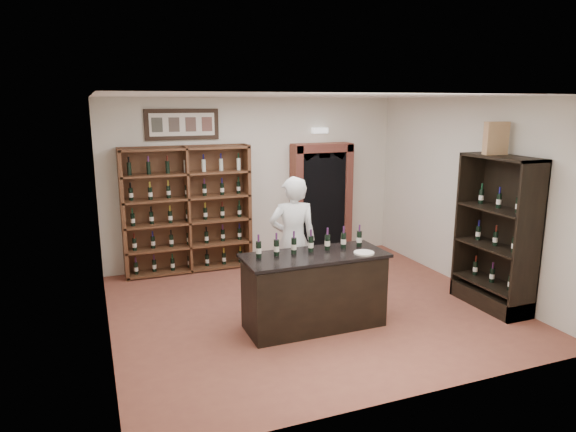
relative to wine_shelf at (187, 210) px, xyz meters
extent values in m
plane|color=brown|center=(1.30, -2.33, -1.10)|extent=(5.50, 5.50, 0.00)
plane|color=white|center=(1.30, -2.33, 1.90)|extent=(5.50, 5.50, 0.00)
cube|color=beige|center=(1.30, 0.17, 0.40)|extent=(5.50, 0.04, 3.00)
cube|color=beige|center=(-1.45, -2.33, 0.40)|extent=(0.04, 5.00, 3.00)
cube|color=beige|center=(4.05, -2.33, 0.40)|extent=(0.04, 5.00, 3.00)
cube|color=#57351D|center=(0.00, 0.14, 0.00)|extent=(2.20, 0.02, 2.20)
cube|color=#57351D|center=(-1.07, -0.04, 0.00)|extent=(0.06, 0.38, 2.20)
cube|color=#57351D|center=(1.07, -0.04, 0.00)|extent=(0.06, 0.38, 2.20)
cube|color=#57351D|center=(0.00, -0.04, 0.00)|extent=(0.04, 0.38, 2.20)
cube|color=#57351D|center=(0.00, -0.04, -1.06)|extent=(2.18, 0.38, 0.04)
cube|color=#57351D|center=(0.00, -0.04, -0.64)|extent=(2.18, 0.38, 0.04)
cube|color=#57351D|center=(0.00, -0.04, -0.21)|extent=(2.18, 0.38, 0.03)
cube|color=#57351D|center=(0.00, -0.04, 0.21)|extent=(2.18, 0.38, 0.04)
cube|color=#57351D|center=(0.00, -0.04, 0.64)|extent=(2.18, 0.38, 0.04)
cube|color=#57351D|center=(0.00, -0.04, 1.06)|extent=(2.18, 0.38, 0.04)
cube|color=black|center=(0.00, 0.14, 1.45)|extent=(1.25, 0.04, 0.52)
cube|color=black|center=(2.55, 0.00, -0.04)|extent=(0.97, 0.29, 2.05)
cube|color=#A85041|center=(2.04, -0.02, -0.02)|extent=(0.14, 0.35, 2.15)
cube|color=#A85041|center=(3.06, -0.02, -0.02)|extent=(0.14, 0.35, 2.15)
cube|color=#A85041|center=(2.55, -0.02, 0.99)|extent=(1.15, 0.35, 0.16)
cube|color=white|center=(2.55, 0.09, 1.30)|extent=(0.30, 0.10, 0.10)
cube|color=black|center=(1.10, -2.93, -0.63)|extent=(1.80, 0.70, 0.94)
cube|color=black|center=(1.10, -2.93, -0.12)|extent=(1.88, 0.78, 0.04)
cylinder|color=black|center=(0.38, -2.81, 0.01)|extent=(0.07, 0.07, 0.21)
cylinder|color=beige|center=(0.38, -2.81, -0.01)|extent=(0.07, 0.07, 0.07)
cylinder|color=#532461|center=(0.38, -2.81, 0.16)|extent=(0.03, 0.03, 0.09)
cylinder|color=black|center=(0.62, -2.81, 0.01)|extent=(0.07, 0.07, 0.21)
cylinder|color=beige|center=(0.62, -2.81, -0.01)|extent=(0.07, 0.07, 0.07)
cylinder|color=#532461|center=(0.62, -2.81, 0.16)|extent=(0.03, 0.03, 0.09)
cylinder|color=black|center=(0.86, -2.81, 0.01)|extent=(0.07, 0.07, 0.21)
cylinder|color=beige|center=(0.86, -2.81, -0.01)|extent=(0.07, 0.07, 0.07)
cylinder|color=#532461|center=(0.86, -2.81, 0.16)|extent=(0.03, 0.03, 0.09)
cylinder|color=black|center=(1.10, -2.81, 0.01)|extent=(0.07, 0.07, 0.21)
cylinder|color=beige|center=(1.10, -2.81, -0.01)|extent=(0.07, 0.07, 0.07)
cylinder|color=#532461|center=(1.10, -2.81, 0.16)|extent=(0.03, 0.03, 0.09)
cylinder|color=black|center=(1.34, -2.81, 0.01)|extent=(0.07, 0.07, 0.21)
cylinder|color=beige|center=(1.34, -2.81, -0.01)|extent=(0.07, 0.07, 0.07)
cylinder|color=#532461|center=(1.34, -2.81, 0.16)|extent=(0.03, 0.03, 0.09)
cylinder|color=black|center=(1.58, -2.81, 0.01)|extent=(0.07, 0.07, 0.21)
cylinder|color=beige|center=(1.58, -2.81, -0.01)|extent=(0.07, 0.07, 0.07)
cylinder|color=#532461|center=(1.58, -2.81, 0.16)|extent=(0.03, 0.03, 0.09)
cylinder|color=black|center=(1.82, -2.81, 0.01)|extent=(0.07, 0.07, 0.21)
cylinder|color=beige|center=(1.82, -2.81, -0.01)|extent=(0.07, 0.07, 0.07)
cylinder|color=#532461|center=(1.82, -2.81, 0.16)|extent=(0.03, 0.03, 0.09)
cube|color=black|center=(4.02, -3.23, 0.00)|extent=(0.02, 1.20, 2.20)
cube|color=black|center=(3.79, -3.81, 0.00)|extent=(0.48, 0.04, 2.20)
cube|color=black|center=(3.79, -2.65, 0.00)|extent=(0.48, 0.04, 2.20)
cube|color=black|center=(3.79, -3.23, 1.08)|extent=(0.48, 1.20, 0.04)
cube|color=black|center=(3.79, -3.23, -0.98)|extent=(0.48, 1.20, 0.24)
cube|color=black|center=(3.79, -3.23, -0.75)|extent=(0.48, 1.16, 0.03)
cube|color=black|center=(3.79, -3.23, -0.20)|extent=(0.48, 1.16, 0.03)
cube|color=black|center=(3.79, -3.23, 0.35)|extent=(0.48, 1.16, 0.03)
imported|color=white|center=(1.14, -2.07, -0.15)|extent=(0.77, 0.58, 1.90)
cylinder|color=beige|center=(1.71, -3.14, -0.09)|extent=(0.26, 0.26, 0.02)
cube|color=tan|center=(3.80, -3.07, 1.33)|extent=(0.34, 0.20, 0.46)
camera|label=1|loc=(-1.54, -8.73, 1.82)|focal=32.00mm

